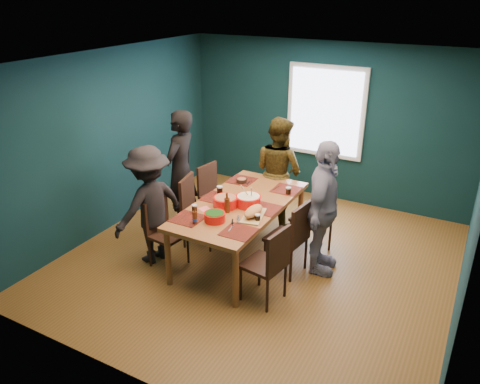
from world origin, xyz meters
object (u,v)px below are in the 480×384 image
Objects in this scene: dining_table at (240,208)px; chair_left_far at (212,190)px; chair_left_mid at (195,205)px; person_back at (279,171)px; person_far_left at (181,170)px; chair_right_mid at (293,233)px; chair_right_near at (270,260)px; cutting_board at (253,212)px; chair_left_near at (163,227)px; person_near_left at (150,205)px; bowl_salad at (225,201)px; bowl_dumpling at (248,200)px; person_right at (323,209)px; chair_right_far at (318,215)px; bowl_herbs at (215,216)px.

dining_table is 1.18m from chair_left_far.
person_back reaches higher than chair_left_mid.
chair_left_far is 0.52× the size of person_far_left.
chair_right_mid is 1.02× the size of chair_right_near.
chair_left_mid is 1.70× the size of cutting_board.
person_far_left is (-0.41, 1.04, 0.39)m from chair_left_near.
chair_left_near is 2.09m from person_back.
person_near_left is (-1.04, -1.87, -0.04)m from person_back.
chair_left_near is at bearing -148.50° from bowl_salad.
chair_left_near is 0.92m from bowl_salad.
chair_right_near is at bearing 2.93° from chair_left_near.
bowl_dumpling is at bearing 132.83° from person_near_left.
person_right is at bearing 47.45° from chair_right_mid.
chair_left_mid reaches higher than chair_right_near.
chair_left_far is 1.32m from bowl_dumpling.
chair_right_near is at bearing -81.82° from chair_right_mid.
chair_right_far is 1.04× the size of chair_right_near.
person_right is (1.08, -1.04, 0.04)m from person_back.
dining_table is 0.80m from chair_left_mid.
bowl_salad is at bearing -127.21° from chair_right_far.
bowl_herbs is (-0.92, -1.20, 0.29)m from chair_right_far.
bowl_herbs is at bearing 45.01° from person_far_left.
bowl_dumpling is at bearing -173.49° from chair_right_mid.
person_far_left is at bearing 144.37° from cutting_board.
chair_right_mid reaches higher than chair_left_near.
chair_right_far is 3.90× the size of bowl_herbs.
bowl_herbs is (-1.11, -0.82, -0.01)m from person_right.
chair_left_mid is 0.96m from bowl_dumpling.
person_near_left reaches higher than chair_left_near.
chair_left_near is at bearing -143.51° from dining_table.
cutting_board is (0.36, 0.33, -0.00)m from bowl_herbs.
person_near_left is 1.42m from cutting_board.
bowl_salad is (-1.02, -0.78, 0.30)m from chair_right_far.
chair_right_mid reaches higher than bowl_salad.
bowl_herbs is at bearing 109.57° from person_back.
chair_left_mid reaches higher than dining_table.
dining_table is at bearing -30.23° from chair_left_far.
chair_right_mid is 1.93m from person_near_left.
person_far_left is (-2.15, -0.19, 0.33)m from chair_right_far.
chair_left_near is at bearing -78.49° from chair_left_far.
cutting_board is at bearing 119.72° from person_near_left.
chair_right_far is at bearing 34.32° from dining_table.
dining_table is 0.27m from bowl_salad.
chair_right_mid is at bearing 99.70° from chair_right_near.
chair_right_far is 1.33m from chair_right_near.
chair_left_far reaches higher than dining_table.
person_right is at bearing 82.25° from chair_right_near.
person_right is (1.97, -0.52, 0.34)m from chair_left_far.
person_right is 1.10× the size of person_near_left.
person_far_left is (-2.05, 1.14, 0.35)m from chair_right_near.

